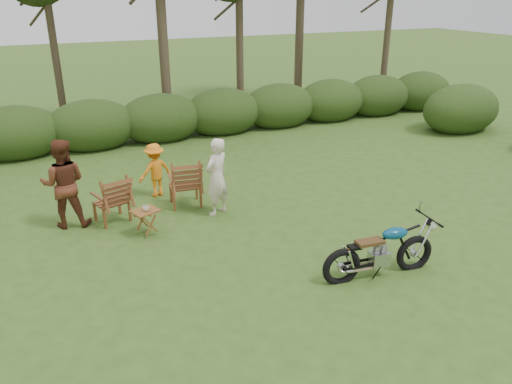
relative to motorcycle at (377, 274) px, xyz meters
name	(u,v)px	position (x,y,z in m)	size (l,w,h in m)	color
ground	(314,289)	(-1.14, 0.06, 0.00)	(80.00, 80.00, 0.00)	#334D19
tree_line	(163,5)	(-0.64, 9.80, 3.81)	(22.52, 11.62, 8.14)	#3D2F21
motorcycle	(377,274)	(0.00, 0.00, 0.00)	(1.85, 0.70, 1.06)	#0C72A8
lawn_chair_right	(186,205)	(-1.96, 3.97, 0.00)	(0.71, 0.71, 1.03)	brown
lawn_chair_left	(113,221)	(-3.51, 3.82, 0.00)	(0.66, 0.66, 0.96)	#5E2C17
side_table	(146,222)	(-3.04, 2.96, 0.25)	(0.48, 0.40, 0.49)	brown
cup	(146,208)	(-3.03, 2.92, 0.55)	(0.13, 0.13, 0.10)	beige
adult_a	(218,213)	(-1.50, 3.28, 0.00)	(0.58, 0.38, 1.59)	beige
adult_b	(70,225)	(-4.32, 3.99, 0.00)	(0.84, 0.66, 1.73)	#5A2B19
child	(157,195)	(-2.40, 4.74, 0.00)	(0.77, 0.44, 1.20)	orange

